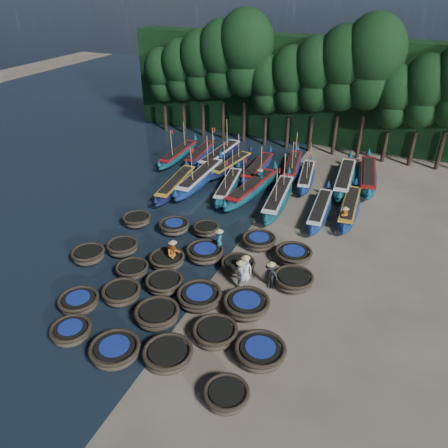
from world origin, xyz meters
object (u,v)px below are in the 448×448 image
at_px(long_boat_2, 176,184).
at_px(long_boat_5, 252,189).
at_px(coracle_5, 79,302).
at_px(coracle_8, 215,333).
at_px(long_boat_9, 179,154).
at_px(fisherman_5, 260,179).
at_px(coracle_20, 137,220).
at_px(coracle_9, 260,352).
at_px(long_boat_8, 350,208).
at_px(long_boat_3, 200,178).
at_px(long_boat_13, 258,168).
at_px(coracle_13, 199,297).
at_px(coracle_3, 168,355).
at_px(long_boat_14, 292,167).
at_px(coracle_22, 206,229).
at_px(fisherman_2, 173,254).
at_px(coracle_16, 167,260).
at_px(coracle_19, 293,280).
at_px(fisherman_3, 270,275).
at_px(long_boat_17, 368,176).
at_px(coracle_2, 115,351).
at_px(coracle_7, 157,315).
at_px(long_boat_11, 220,155).
at_px(fisherman_0, 246,267).
at_px(long_boat_12, 231,165).
at_px(fisherman_1, 219,242).
at_px(coracle_15, 123,247).
at_px(coracle_11, 132,269).
at_px(coracle_14, 246,305).
at_px(long_boat_16, 345,179).
at_px(coracle_24, 293,255).
at_px(coracle_17, 205,253).
at_px(long_boat_10, 201,154).
at_px(coracle_21, 174,227).
at_px(coracle_18, 238,265).
at_px(coracle_23, 259,241).
at_px(fisherman_6, 344,217).
at_px(coracle_6, 122,293).
at_px(coracle_12, 164,283).
at_px(coracle_4, 226,395).

distance_m(long_boat_2, long_boat_5, 6.07).
bearing_deg(coracle_5, coracle_8, 5.73).
height_order(coracle_5, long_boat_9, long_boat_9).
bearing_deg(fisherman_5, coracle_20, -75.54).
height_order(coracle_9, long_boat_8, long_boat_8).
xyz_separation_m(long_boat_3, long_boat_13, (3.57, 4.00, -0.08)).
distance_m(coracle_13, long_boat_5, 13.41).
bearing_deg(coracle_3, long_boat_14, 91.91).
xyz_separation_m(coracle_22, long_boat_13, (-0.27, 10.92, 0.11)).
height_order(coracle_3, fisherman_2, fisherman_2).
bearing_deg(coracle_16, coracle_19, 8.42).
height_order(coracle_20, fisherman_3, fisherman_3).
bearing_deg(long_boat_8, long_boat_17, 82.90).
height_order(coracle_2, coracle_20, coracle_2).
bearing_deg(coracle_2, coracle_20, 118.66).
distance_m(coracle_7, long_boat_11, 21.66).
height_order(fisherman_0, fisherman_2, fisherman_2).
height_order(long_boat_5, long_boat_12, long_boat_5).
height_order(coracle_9, fisherman_1, fisherman_1).
bearing_deg(coracle_15, coracle_5, -80.24).
bearing_deg(long_boat_11, long_boat_2, -92.73).
height_order(coracle_7, long_boat_11, long_boat_11).
distance_m(coracle_15, long_boat_13, 15.45).
distance_m(coracle_11, coracle_14, 7.21).
bearing_deg(long_boat_16, coracle_22, -125.48).
bearing_deg(coracle_24, coracle_14, -100.13).
bearing_deg(coracle_17, fisherman_0, -17.41).
xyz_separation_m(long_boat_10, fisherman_2, (6.16, -16.16, 0.44)).
bearing_deg(fisherman_0, fisherman_1, 142.64).
bearing_deg(long_boat_5, coracle_21, -103.23).
xyz_separation_m(long_boat_5, long_boat_13, (-1.01, 4.17, -0.07)).
relative_size(coracle_16, coracle_18, 1.11).
relative_size(coracle_9, coracle_24, 1.03).
relative_size(coracle_23, long_boat_13, 0.32).
height_order(coracle_14, coracle_21, coracle_14).
bearing_deg(long_boat_13, fisherman_6, -37.63).
bearing_deg(coracle_6, long_boat_10, 104.36).
xyz_separation_m(long_boat_9, long_boat_13, (7.86, -0.18, -0.00)).
height_order(long_boat_8, long_boat_14, long_boat_14).
height_order(coracle_24, long_boat_10, long_boat_10).
distance_m(coracle_7, coracle_12, 2.61).
xyz_separation_m(fisherman_0, fisherman_6, (4.04, 8.17, -0.03)).
distance_m(coracle_6, coracle_11, 2.27).
height_order(coracle_21, long_boat_13, long_boat_13).
height_order(coracle_12, long_boat_2, long_boat_2).
relative_size(coracle_2, long_boat_3, 0.30).
xyz_separation_m(coracle_9, fisherman_2, (-7.08, 4.78, 0.46)).
height_order(coracle_4, fisherman_3, fisherman_3).
bearing_deg(coracle_11, fisherman_5, 78.16).
bearing_deg(long_boat_10, coracle_15, -86.63).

